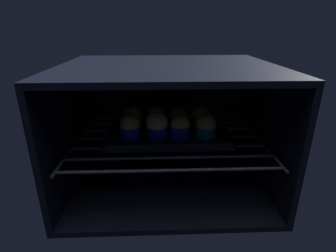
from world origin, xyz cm
name	(u,v)px	position (x,y,z in cm)	size (l,w,h in cm)	color
oven_cavity	(168,123)	(0.00, 26.25, 17.00)	(59.00, 47.00, 37.00)	black
oven_rack	(168,138)	(0.00, 22.00, 13.60)	(54.80, 42.00, 0.80)	#444756
baking_tray	(168,134)	(0.00, 22.39, 14.70)	(35.51, 21.20, 2.20)	black
muffin_row0_col0	(130,127)	(-10.94, 18.82, 18.51)	(5.74, 5.74, 7.13)	#1928B7
muffin_row0_col1	(157,126)	(-3.22, 18.54, 18.96)	(6.16, 6.16, 7.76)	#1928B7
muffin_row0_col2	(180,127)	(3.36, 18.79, 18.44)	(5.74, 5.74, 7.48)	#1928B7
muffin_row0_col3	(206,126)	(10.75, 19.08, 18.56)	(5.99, 5.99, 7.07)	#0C8C84
muffin_row1_col0	(133,119)	(-10.64, 25.63, 18.63)	(6.01, 6.01, 7.23)	red
muffin_row1_col1	(157,119)	(-3.27, 25.78, 18.52)	(5.74, 5.74, 7.15)	#1928B7
muffin_row1_col2	(178,118)	(3.31, 25.83, 18.49)	(5.74, 5.74, 7.46)	#1928B7
muffin_row1_col3	(201,118)	(10.50, 25.61, 18.63)	(6.22, 6.22, 7.28)	#7A238C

